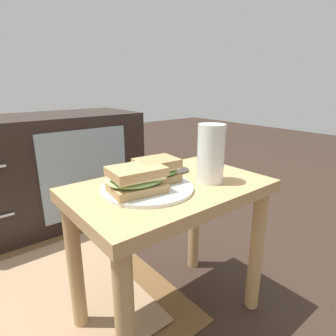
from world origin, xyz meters
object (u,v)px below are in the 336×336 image
(tv_cabinet, at_px, (48,170))
(sandwich_front, at_px, (137,180))
(beer_glass, at_px, (211,155))
(plate, at_px, (147,188))
(sandwich_back, at_px, (157,170))
(coaster, at_px, (177,170))

(tv_cabinet, bearing_deg, sandwich_front, -92.70)
(sandwich_front, bearing_deg, beer_glass, -10.90)
(sandwich_front, height_order, beer_glass, beer_glass)
(plate, bearing_deg, sandwich_front, -161.09)
(plate, distance_m, sandwich_back, 0.06)
(sandwich_front, relative_size, coaster, 1.97)
(tv_cabinet, xyz_separation_m, beer_glass, (0.18, -1.00, 0.25))
(plate, distance_m, beer_glass, 0.21)
(plate, height_order, sandwich_back, sandwich_back)
(beer_glass, xyz_separation_m, coaster, (-0.01, 0.14, -0.08))
(plate, height_order, coaster, plate)
(beer_glass, bearing_deg, tv_cabinet, 100.20)
(coaster, bearing_deg, tv_cabinet, 101.24)
(coaster, bearing_deg, sandwich_back, -153.08)
(tv_cabinet, height_order, sandwich_front, tv_cabinet)
(coaster, bearing_deg, plate, -154.98)
(beer_glass, bearing_deg, plate, 162.32)
(beer_glass, bearing_deg, coaster, 93.63)
(sandwich_back, relative_size, beer_glass, 0.78)
(tv_cabinet, height_order, plate, tv_cabinet)
(sandwich_back, bearing_deg, plate, -161.09)
(tv_cabinet, relative_size, sandwich_front, 6.07)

